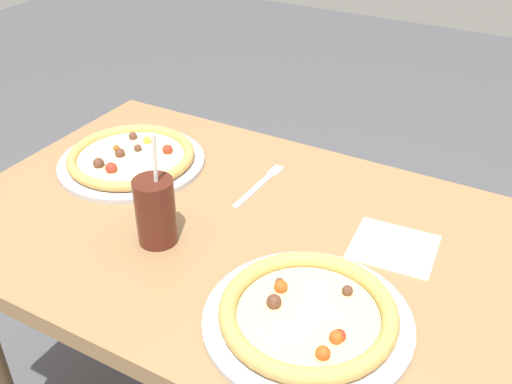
# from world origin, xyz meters

# --- Properties ---
(dining_table) EXTENTS (1.27, 0.77, 0.75)m
(dining_table) POSITION_xyz_m (0.00, 0.00, 0.63)
(dining_table) COLOR #936D47
(dining_table) RESTS_ON ground
(pizza_near) EXTENTS (0.35, 0.35, 0.04)m
(pizza_near) POSITION_xyz_m (0.21, -0.18, 0.77)
(pizza_near) COLOR #B7B7BC
(pizza_near) RESTS_ON dining_table
(pizza_far) EXTENTS (0.35, 0.35, 0.04)m
(pizza_far) POSITION_xyz_m (-0.39, 0.09, 0.77)
(pizza_far) COLOR #B7B7BC
(pizza_far) RESTS_ON dining_table
(drink_cup_colored) EXTENTS (0.08, 0.08, 0.24)m
(drink_cup_colored) POSITION_xyz_m (-0.15, -0.12, 0.82)
(drink_cup_colored) COLOR #4C1E14
(drink_cup_colored) RESTS_ON dining_table
(paper_napkin) EXTENTS (0.17, 0.16, 0.00)m
(paper_napkin) POSITION_xyz_m (0.27, 0.09, 0.75)
(paper_napkin) COLOR white
(paper_napkin) RESTS_ON dining_table
(fork) EXTENTS (0.03, 0.20, 0.00)m
(fork) POSITION_xyz_m (-0.07, 0.16, 0.75)
(fork) COLOR silver
(fork) RESTS_ON dining_table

